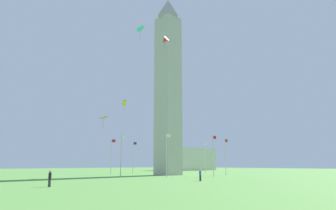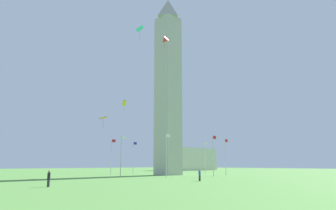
# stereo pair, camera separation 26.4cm
# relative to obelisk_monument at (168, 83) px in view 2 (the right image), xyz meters

# --- Properties ---
(ground_plane) EXTENTS (260.00, 260.00, 0.00)m
(ground_plane) POSITION_rel_obelisk_monument_xyz_m (0.00, 0.00, -21.45)
(ground_plane) COLOR #548C3D
(obelisk_monument) EXTENTS (4.72, 4.72, 42.89)m
(obelisk_monument) POSITION_rel_obelisk_monument_xyz_m (0.00, 0.00, 0.00)
(obelisk_monument) COLOR #B7B2A8
(obelisk_monument) RESTS_ON ground
(flagpole_n) EXTENTS (1.12, 0.14, 8.20)m
(flagpole_n) POSITION_rel_obelisk_monument_xyz_m (13.10, 0.00, -16.96)
(flagpole_n) COLOR silver
(flagpole_n) RESTS_ON ground
(flagpole_ne) EXTENTS (1.12, 0.14, 8.20)m
(flagpole_ne) POSITION_rel_obelisk_monument_xyz_m (9.28, 9.22, -16.96)
(flagpole_ne) COLOR silver
(flagpole_ne) RESTS_ON ground
(flagpole_e) EXTENTS (1.12, 0.14, 8.20)m
(flagpole_e) POSITION_rel_obelisk_monument_xyz_m (0.06, 13.04, -16.96)
(flagpole_e) COLOR silver
(flagpole_e) RESTS_ON ground
(flagpole_se) EXTENTS (1.12, 0.14, 8.20)m
(flagpole_se) POSITION_rel_obelisk_monument_xyz_m (-9.16, 9.22, -16.96)
(flagpole_se) COLOR silver
(flagpole_se) RESTS_ON ground
(flagpole_s) EXTENTS (1.12, 0.14, 8.20)m
(flagpole_s) POSITION_rel_obelisk_monument_xyz_m (-12.98, 0.00, -16.96)
(flagpole_s) COLOR silver
(flagpole_s) RESTS_ON ground
(flagpole_sw) EXTENTS (1.12, 0.14, 8.20)m
(flagpole_sw) POSITION_rel_obelisk_monument_xyz_m (-9.16, -9.22, -16.96)
(flagpole_sw) COLOR silver
(flagpole_sw) RESTS_ON ground
(flagpole_w) EXTENTS (1.12, 0.14, 8.20)m
(flagpole_w) POSITION_rel_obelisk_monument_xyz_m (0.06, -13.04, -16.96)
(flagpole_w) COLOR silver
(flagpole_w) RESTS_ON ground
(flagpole_nw) EXTENTS (1.12, 0.14, 8.20)m
(flagpole_nw) POSITION_rel_obelisk_monument_xyz_m (9.28, -9.22, -16.96)
(flagpole_nw) COLOR silver
(flagpole_nw) RESTS_ON ground
(person_black_shirt) EXTENTS (0.32, 0.32, 1.76)m
(person_black_shirt) POSITION_rel_obelisk_monument_xyz_m (-35.51, -18.48, -20.57)
(person_black_shirt) COLOR #2D2D38
(person_black_shirt) RESTS_ON ground
(person_blue_shirt) EXTENTS (0.32, 0.32, 1.72)m
(person_blue_shirt) POSITION_rel_obelisk_monument_xyz_m (-14.41, -21.89, -20.59)
(person_blue_shirt) COLOR #2D2D38
(person_blue_shirt) RESTS_ON ground
(kite_red_delta) EXTENTS (1.73, 2.10, 2.98)m
(kite_red_delta) POSITION_rel_obelisk_monument_xyz_m (-5.78, -4.94, 7.67)
(kite_red_delta) COLOR red
(kite_cyan_diamond) EXTENTS (1.64, 1.62, 2.15)m
(kite_cyan_diamond) POSITION_rel_obelisk_monument_xyz_m (-20.56, -15.01, 2.51)
(kite_cyan_diamond) COLOR #33C6D1
(kite_orange_diamond) EXTENTS (2.06, 2.06, 2.29)m
(kite_orange_diamond) POSITION_rel_obelisk_monument_xyz_m (-16.59, 1.37, -9.95)
(kite_orange_diamond) COLOR orange
(kite_yellow_box) EXTENTS (0.85, 1.21, 2.26)m
(kite_yellow_box) POSITION_rel_obelisk_monument_xyz_m (-12.84, -0.42, -6.59)
(kite_yellow_box) COLOR yellow
(distant_building) EXTENTS (22.00, 11.18, 8.62)m
(distant_building) POSITION_rel_obelisk_monument_xyz_m (44.35, 34.80, -17.13)
(distant_building) COLOR beige
(distant_building) RESTS_ON ground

